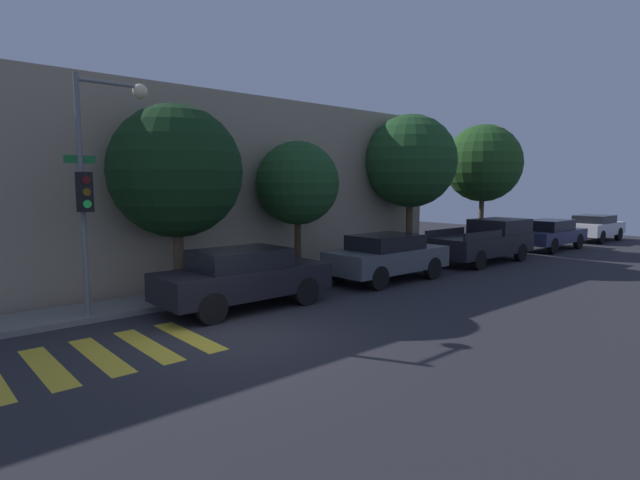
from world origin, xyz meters
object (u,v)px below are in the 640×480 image
traffic_light_pole (97,168)px  tree_near_corner (176,172)px  sedan_near_corner (243,277)px  tree_midblock (298,183)px  sedan_tail_of_row (595,227)px  tree_far_end (410,161)px  pickup_truck (485,240)px  sedan_far_end (549,234)px  tree_behind_truck (483,163)px  sedan_middle (387,256)px

traffic_light_pole → tree_near_corner: bearing=20.1°
sedan_near_corner → tree_midblock: size_ratio=0.98×
sedan_tail_of_row → tree_far_end: bearing=171.4°
pickup_truck → sedan_far_end: 5.98m
sedan_near_corner → tree_near_corner: (-0.76, 2.13, 2.73)m
sedan_near_corner → traffic_light_pole: bearing=157.8°
tree_behind_truck → sedan_middle: bearing=-167.2°
sedan_far_end → tree_midblock: tree_midblock is taller
tree_midblock → tree_behind_truck: tree_behind_truck is taller
pickup_truck → tree_near_corner: (-12.60, 2.13, 2.66)m
tree_far_end → pickup_truck: bearing=-42.2°
sedan_tail_of_row → tree_near_corner: bearing=175.0°
sedan_near_corner → tree_far_end: size_ratio=0.75×
pickup_truck → tree_far_end: 4.55m
traffic_light_pole → tree_midblock: size_ratio=1.23×
sedan_near_corner → tree_midblock: bearing=31.1°
tree_midblock → tree_far_end: bearing=0.0°
sedan_near_corner → tree_near_corner: size_ratio=0.84×
pickup_truck → sedan_near_corner: bearing=180.0°
traffic_light_pole → tree_near_corner: size_ratio=1.06×
tree_behind_truck → traffic_light_pole: bearing=-177.3°
traffic_light_pole → sedan_far_end: traffic_light_pole is taller
sedan_near_corner → sedan_middle: (5.66, -0.00, 0.00)m
sedan_middle → sedan_tail_of_row: bearing=0.0°
sedan_far_end → sedan_tail_of_row: size_ratio=1.09×
sedan_near_corner → pickup_truck: 11.85m
sedan_far_end → tree_behind_truck: tree_behind_truck is taller
sedan_tail_of_row → tree_midblock: tree_midblock is taller
sedan_middle → tree_near_corner: size_ratio=0.82×
sedan_far_end → tree_near_corner: tree_near_corner is taller
sedan_middle → sedan_far_end: sedan_middle is taller
pickup_truck → sedan_far_end: pickup_truck is taller
tree_near_corner → sedan_near_corner: bearing=-70.5°
sedan_middle → tree_near_corner: bearing=161.6°
sedan_tail_of_row → tree_far_end: size_ratio=0.71×
tree_far_end → tree_near_corner: bearing=-180.0°
tree_behind_truck → sedan_tail_of_row: bearing=-14.0°
tree_near_corner → tree_behind_truck: 15.83m
tree_near_corner → tree_midblock: bearing=0.0°
sedan_tail_of_row → tree_behind_truck: 9.45m
tree_near_corner → pickup_truck: bearing=-9.6°
pickup_truck → tree_behind_truck: 5.09m
tree_midblock → tree_behind_truck: bearing=0.0°
sedan_near_corner → pickup_truck: (11.85, -0.00, 0.07)m
pickup_truck → tree_far_end: size_ratio=0.87×
traffic_light_pole → pickup_truck: 15.26m
traffic_light_pole → sedan_near_corner: 4.36m
tree_midblock → tree_far_end: 6.01m
tree_midblock → traffic_light_pole: bearing=-172.6°
sedan_near_corner → sedan_far_end: bearing=-0.0°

